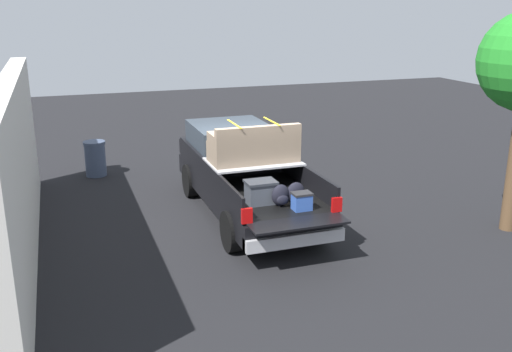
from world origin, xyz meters
TOP-DOWN VIEW (x-y plane):
  - ground_plane at (0.00, 0.00)m, footprint 40.00×40.00m
  - pickup_truck at (0.36, 0.00)m, footprint 6.05×2.06m
  - building_facade at (-0.66, 4.64)m, footprint 9.56×0.36m
  - trash_can at (4.36, 2.98)m, footprint 0.60×0.60m

SIDE VIEW (x-z plane):
  - ground_plane at x=0.00m, z-range 0.00..0.00m
  - trash_can at x=4.36m, z-range 0.01..0.99m
  - pickup_truck at x=0.36m, z-range -0.16..2.07m
  - building_facade at x=-0.66m, z-range 0.00..3.32m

